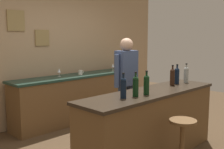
# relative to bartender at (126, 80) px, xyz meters

# --- Properties ---
(ground_plane) EXTENTS (10.00, 10.00, 0.00)m
(ground_plane) POSITION_rel_bartender_xyz_m (-0.35, -0.37, -0.94)
(ground_plane) COLOR #4C3823
(back_wall) EXTENTS (6.00, 0.09, 2.80)m
(back_wall) POSITION_rel_bartender_xyz_m (-0.37, 1.66, 0.47)
(back_wall) COLOR tan
(back_wall) RESTS_ON ground_plane
(bar_counter) EXTENTS (2.31, 0.60, 0.92)m
(bar_counter) POSITION_rel_bartender_xyz_m (-0.35, -0.77, -0.47)
(bar_counter) COLOR brown
(bar_counter) RESTS_ON ground_plane
(side_counter) EXTENTS (2.83, 0.56, 0.90)m
(side_counter) POSITION_rel_bartender_xyz_m (0.05, 1.28, -0.48)
(side_counter) COLOR brown
(side_counter) RESTS_ON ground_plane
(bartender) EXTENTS (0.52, 0.21, 1.62)m
(bartender) POSITION_rel_bartender_xyz_m (0.00, 0.00, 0.00)
(bartender) COLOR #384766
(bartender) RESTS_ON ground_plane
(bar_stool) EXTENTS (0.32, 0.32, 0.68)m
(bar_stool) POSITION_rel_bartender_xyz_m (-0.49, -1.34, -0.48)
(bar_stool) COLOR brown
(bar_stool) RESTS_ON ground_plane
(wine_bottle_a) EXTENTS (0.07, 0.07, 0.31)m
(wine_bottle_a) POSITION_rel_bartender_xyz_m (-0.93, -0.79, 0.12)
(wine_bottle_a) COLOR black
(wine_bottle_a) RESTS_ON bar_counter
(wine_bottle_b) EXTENTS (0.07, 0.07, 0.31)m
(wine_bottle_b) POSITION_rel_bartender_xyz_m (-0.75, -0.83, 0.12)
(wine_bottle_b) COLOR black
(wine_bottle_b) RESTS_ON bar_counter
(wine_bottle_c) EXTENTS (0.07, 0.07, 0.31)m
(wine_bottle_c) POSITION_rel_bartender_xyz_m (-0.57, -0.86, 0.12)
(wine_bottle_c) COLOR black
(wine_bottle_c) RESTS_ON bar_counter
(wine_bottle_d) EXTENTS (0.07, 0.07, 0.31)m
(wine_bottle_d) POSITION_rel_bartender_xyz_m (0.23, -0.72, 0.12)
(wine_bottle_d) COLOR black
(wine_bottle_d) RESTS_ON bar_counter
(wine_bottle_e) EXTENTS (0.07, 0.07, 0.31)m
(wine_bottle_e) POSITION_rel_bartender_xyz_m (0.38, -0.70, 0.12)
(wine_bottle_e) COLOR black
(wine_bottle_e) RESTS_ON bar_counter
(wine_bottle_f) EXTENTS (0.07, 0.07, 0.31)m
(wine_bottle_f) POSITION_rel_bartender_xyz_m (0.58, -0.74, 0.12)
(wine_bottle_f) COLOR #999E99
(wine_bottle_f) RESTS_ON bar_counter
(wine_glass_a) EXTENTS (0.07, 0.07, 0.16)m
(wine_glass_a) POSITION_rel_bartender_xyz_m (-0.39, 1.34, 0.07)
(wine_glass_a) COLOR silver
(wine_glass_a) RESTS_ON side_counter
(wine_glass_b) EXTENTS (0.07, 0.07, 0.16)m
(wine_glass_b) POSITION_rel_bartender_xyz_m (0.92, 1.23, 0.07)
(wine_glass_b) COLOR silver
(wine_glass_b) RESTS_ON side_counter
(wine_glass_c) EXTENTS (0.07, 0.07, 0.16)m
(wine_glass_c) POSITION_rel_bartender_xyz_m (1.16, 1.33, 0.07)
(wine_glass_c) COLOR silver
(wine_glass_c) RESTS_ON side_counter
(coffee_mug) EXTENTS (0.12, 0.08, 0.09)m
(coffee_mug) POSITION_rel_bartender_xyz_m (0.03, 1.23, 0.01)
(coffee_mug) COLOR silver
(coffee_mug) RESTS_ON side_counter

